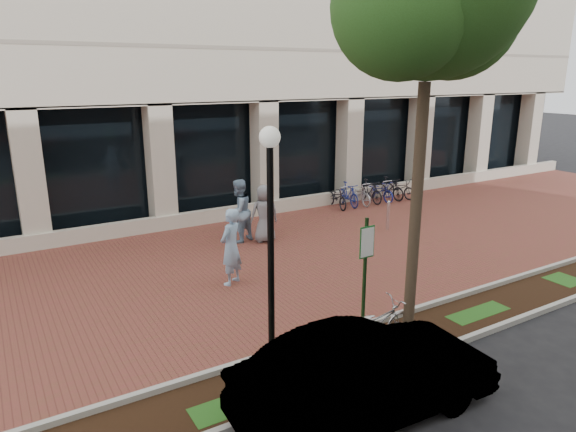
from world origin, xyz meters
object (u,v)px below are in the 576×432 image
parking_sign (365,266)px  pedestrian_left (231,247)px  sedan_near_curb (367,375)px  lamppost (271,235)px  locked_bicycle (376,323)px  bike_rack_cluster (369,192)px  pedestrian_right (264,214)px  bollard (388,215)px  pedestrian_mid (239,211)px

parking_sign → pedestrian_left: (-0.92, 4.09, -0.65)m
sedan_near_curb → lamppost: bearing=16.2°
locked_bicycle → bike_rack_cluster: (7.35, 9.05, -0.00)m
pedestrian_right → bollard: pedestrian_right is taller
lamppost → bike_rack_cluster: 12.84m
sedan_near_curb → bollard: bearing=-40.3°
parking_sign → pedestrian_right: parking_sign is taller
lamppost → sedan_near_curb: size_ratio=1.02×
parking_sign → pedestrian_right: size_ratio=1.41×
pedestrian_right → bollard: 4.35m
pedestrian_left → bollard: (6.55, 1.52, -0.46)m
bollard → lamppost: bearing=-145.0°
parking_sign → bike_rack_cluster: parking_sign is taller
pedestrian_left → pedestrian_mid: pedestrian_mid is taller
bike_rack_cluster → pedestrian_right: bearing=-155.5°
pedestrian_left → bike_rack_cluster: 9.78m
bike_rack_cluster → locked_bicycle: bearing=-124.8°
lamppost → pedestrian_mid: size_ratio=2.15×
pedestrian_right → bike_rack_cluster: (6.15, 2.27, -0.47)m
parking_sign → bollard: bearing=43.9°
bollard → bike_rack_cluster: 3.84m
parking_sign → pedestrian_right: (1.41, 6.65, -0.72)m
lamppost → pedestrian_mid: lamppost is taller
pedestrian_mid → bollard: (4.90, -1.45, -0.48)m
lamppost → pedestrian_mid: 7.28m
locked_bicycle → lamppost: bearing=78.4°
lamppost → sedan_near_curb: lamppost is taller
pedestrian_right → bike_rack_cluster: size_ratio=0.45×
locked_bicycle → bike_rack_cluster: bearing=-36.1°
pedestrian_mid → sedan_near_curb: 9.03m
locked_bicycle → bollard: 7.89m
parking_sign → sedan_near_curb: 2.38m
parking_sign → pedestrian_right: bearing=77.0°
parking_sign → pedestrian_left: parking_sign is taller
locked_bicycle → bollard: size_ratio=1.69×
pedestrian_right → parking_sign: bearing=87.8°
locked_bicycle → pedestrian_mid: (0.51, 7.19, 0.55)m
pedestrian_right → sedan_near_curb: 8.82m
pedestrian_mid → sedan_near_curb: (-2.06, -8.78, -0.31)m
sedan_near_curb → pedestrian_right: bearing=-15.0°
locked_bicycle → pedestrian_right: size_ratio=0.94×
pedestrian_mid → pedestrian_right: size_ratio=1.09×
pedestrian_left → sedan_near_curb: size_ratio=0.46×
pedestrian_right → bollard: bearing=175.8°
locked_bicycle → bollard: (5.41, 5.74, 0.07)m
lamppost → bike_rack_cluster: size_ratio=1.05×
pedestrian_mid → pedestrian_right: 0.81m
pedestrian_mid → bollard: pedestrian_mid is taller
lamppost → pedestrian_right: lamppost is taller
locked_bicycle → pedestrian_right: pedestrian_right is taller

